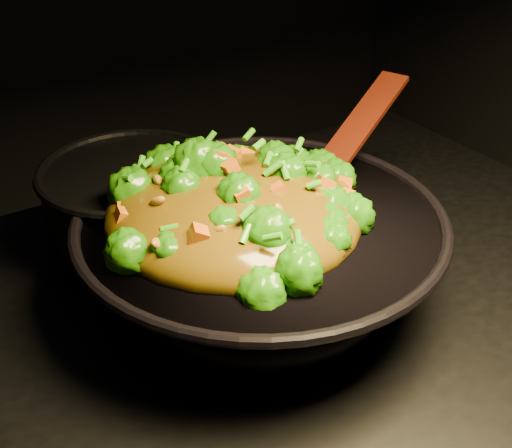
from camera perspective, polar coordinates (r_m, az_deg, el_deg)
wok at (r=0.83m, az=0.37°, el=-3.14°), size 0.57×0.57×0.13m
stir_fry at (r=0.77m, az=-2.05°, el=4.16°), size 0.40×0.40×0.11m
spatula at (r=0.90m, az=8.38°, el=7.59°), size 0.26×0.14×0.11m
back_pot at (r=0.93m, az=-10.63°, el=1.24°), size 0.32×0.32×0.14m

